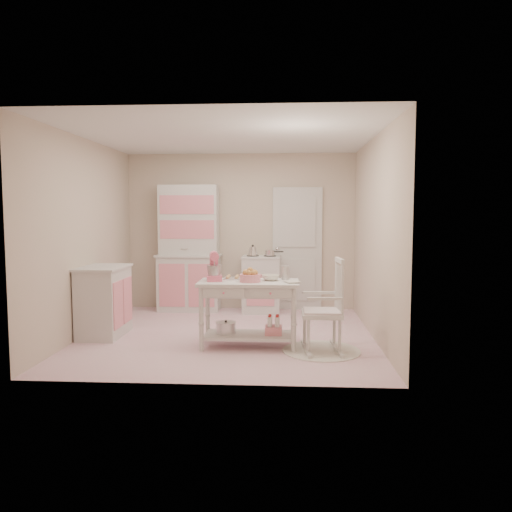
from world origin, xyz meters
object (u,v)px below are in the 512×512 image
Objects in this scene: base_cabinet at (104,301)px; bread_basket at (250,278)px; rocking_chair at (322,305)px; work_table at (249,314)px; hutch at (189,248)px; stove at (261,284)px; stand_mixer at (214,267)px.

base_cabinet is 2.06m from bread_basket.
rocking_chair is 0.89m from work_table.
bread_basket is at bearing -62.36° from hutch.
stove is 2.44m from rocking_chair.
stand_mixer is (1.53, -0.41, 0.51)m from base_cabinet.
stove is at bearing 88.78° from work_table.
work_table is 0.71m from stand_mixer.
hutch is at bearing 65.83° from base_cabinet.
work_table is (-0.87, 0.16, -0.15)m from rocking_chair.
hutch reaches higher than work_table.
base_cabinet is (-1.99, -1.72, 0.00)m from stove.
base_cabinet is at bearing -139.26° from stove.
stove is 2.14m from work_table.
hutch is 2.56m from work_table.
base_cabinet is 3.68× the size of bread_basket.
stove is 2.71× the size of stand_mixer.
rocking_chair is at bearing -18.17° from stand_mixer.
rocking_chair is at bearing -11.73° from base_cabinet.
stand_mixer reaches higher than stove.
base_cabinet is 1.99m from work_table.
stove reaches higher than bread_basket.
hutch is 2.29m from stand_mixer.
stand_mixer reaches higher than rocking_chair.
hutch is 8.32× the size of bread_basket.
rocking_chair is 4.40× the size of bread_basket.
stand_mixer reaches higher than bread_basket.
hutch reaches higher than stove.
stove is 0.84× the size of rocking_chair.
stove is at bearing 104.60° from rocking_chair.
bread_basket is at bearing -13.62° from base_cabinet.
rocking_chair reaches higher than work_table.
bread_basket is at bearing -19.35° from stand_mixer.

